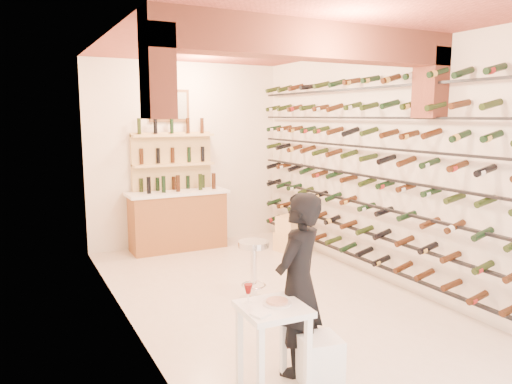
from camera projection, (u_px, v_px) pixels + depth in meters
ground at (267, 295)px, 6.27m from camera, size 6.00×6.00×0.00m
room_shell at (278, 118)px, 5.69m from camera, size 3.52×6.02×3.21m
wine_rack at (365, 169)px, 6.72m from camera, size 0.32×5.70×2.56m
back_counter at (178, 219)px, 8.38m from camera, size 1.70×0.62×1.29m
back_shelving at (173, 180)px, 8.49m from camera, size 1.40×0.31×2.73m
tasting_table at (273, 322)px, 3.98m from camera, size 0.54×0.54×0.91m
white_stool at (320, 360)px, 4.18m from camera, size 0.39×0.39×0.42m
person at (298, 284)px, 4.30m from camera, size 0.71×0.64×1.63m
chrome_barstool at (254, 267)px, 5.96m from camera, size 0.40×0.40×0.78m
crate_lower at (291, 241)px, 8.37m from camera, size 0.60×0.49×0.32m
crate_upper at (292, 224)px, 8.32m from camera, size 0.58×0.49×0.28m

